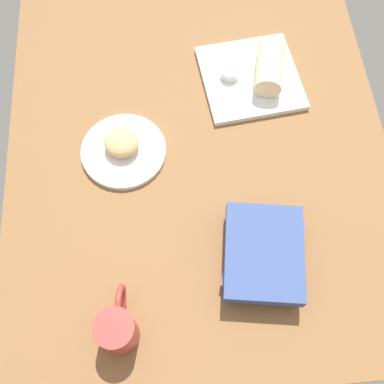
% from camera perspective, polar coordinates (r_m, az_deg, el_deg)
% --- Properties ---
extents(dining_table, '(1.10, 0.90, 0.04)m').
position_cam_1_polar(dining_table, '(1.15, 0.71, 5.16)').
color(dining_table, brown).
rests_on(dining_table, ground).
extents(round_plate, '(0.20, 0.20, 0.01)m').
position_cam_1_polar(round_plate, '(1.13, -8.20, 4.89)').
color(round_plate, white).
rests_on(round_plate, dining_table).
extents(scone_pastry, '(0.10, 0.10, 0.04)m').
position_cam_1_polar(scone_pastry, '(1.11, -8.47, 5.89)').
color(scone_pastry, '#DDAE70').
rests_on(scone_pastry, round_plate).
extents(square_plate, '(0.26, 0.26, 0.02)m').
position_cam_1_polar(square_plate, '(1.24, 7.00, 13.43)').
color(square_plate, white).
rests_on(square_plate, dining_table).
extents(sauce_cup, '(0.05, 0.05, 0.02)m').
position_cam_1_polar(sauce_cup, '(1.22, 4.55, 14.10)').
color(sauce_cup, silver).
rests_on(sauce_cup, square_plate).
extents(breakfast_wrap, '(0.15, 0.10, 0.07)m').
position_cam_1_polar(breakfast_wrap, '(1.22, 9.29, 14.56)').
color(breakfast_wrap, beige).
rests_on(breakfast_wrap, square_plate).
extents(book_stack, '(0.23, 0.20, 0.06)m').
position_cam_1_polar(book_stack, '(1.00, 8.60, -7.30)').
color(book_stack, '#6B4C7A').
rests_on(book_stack, dining_table).
extents(coffee_mug, '(0.13, 0.08, 0.10)m').
position_cam_1_polar(coffee_mug, '(0.95, -8.94, -15.92)').
color(coffee_mug, '#B23833').
rests_on(coffee_mug, dining_table).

